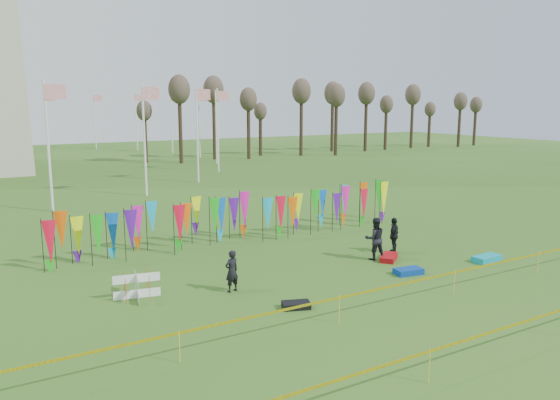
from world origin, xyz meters
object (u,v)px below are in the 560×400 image
kite_bag_blue (408,271)px  kite_bag_black (296,305)px  kite_bag_teal (487,258)px  person_left (232,271)px  kite_bag_red (389,257)px  person_mid (375,239)px  box_kite (137,286)px  person_right (394,235)px

kite_bag_blue → kite_bag_black: (-5.72, -0.83, -0.01)m
kite_bag_black → kite_bag_teal: 9.85m
person_left → kite_bag_blue: size_ratio=1.37×
kite_bag_teal → person_left: bearing=169.4°
person_left → kite_bag_red: size_ratio=1.22×
person_mid → kite_bag_black: person_mid is taller
box_kite → kite_bag_blue: bearing=-15.2°
kite_bag_red → kite_bag_teal: size_ratio=0.96×
kite_bag_teal → kite_bag_black: bearing=-177.4°
box_kite → person_mid: 10.17m
person_right → kite_bag_black: (-7.34, -3.49, -0.70)m
kite_bag_blue → kite_bag_teal: (4.12, -0.37, 0.01)m
kite_bag_red → box_kite: bearing=175.6°
person_right → kite_bag_red: size_ratio=1.29×
person_left → kite_bag_black: size_ratio=1.67×
kite_bag_blue → kite_bag_teal: kite_bag_teal is taller
kite_bag_black → kite_bag_teal: (9.84, 0.45, 0.02)m
person_right → kite_bag_red: 1.42m
person_left → person_mid: 7.05m
kite_bag_red → person_mid: bearing=141.0°
person_left → person_right: bearing=174.0°
box_kite → person_right: size_ratio=0.55×
person_mid → person_right: 1.50m
person_right → person_mid: bearing=-14.0°
person_right → kite_bag_black: person_right is taller
person_right → kite_bag_teal: 3.99m
box_kite → person_right: bearing=-0.2°
person_mid → kite_bag_red: size_ratio=1.47×
kite_bag_teal → person_mid: bearing=146.2°
box_kite → person_right: 11.59m
kite_bag_blue → kite_bag_teal: bearing=-5.2°
person_mid → person_right: person_mid is taller
kite_bag_blue → kite_bag_teal: size_ratio=0.85×
person_right → kite_bag_red: bearing=9.8°
kite_bag_red → kite_bag_teal: bearing=-33.1°
person_mid → person_left: bearing=24.9°
kite_bag_teal → box_kite: bearing=167.7°
person_left → kite_bag_teal: size_ratio=1.16×
person_mid → kite_bag_black: (-5.90, -3.09, -0.81)m
box_kite → kite_bag_black: box_kite is taller
kite_bag_teal → person_right: bearing=129.5°
kite_bag_teal → kite_bag_red: bearing=146.9°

